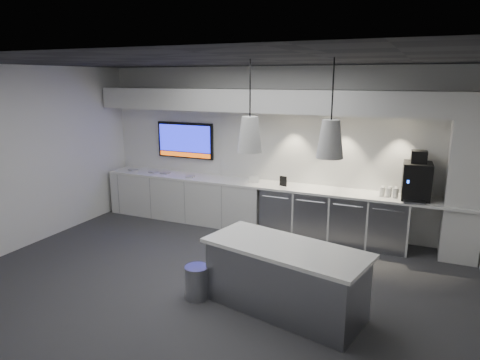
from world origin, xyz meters
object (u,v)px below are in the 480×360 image
at_px(bin, 197,282).
at_px(coffee_machine, 417,179).
at_px(wall_tv, 185,140).
at_px(island, 285,278).

height_order(bin, coffee_machine, coffee_machine).
distance_m(wall_tv, bin, 3.84).
xyz_separation_m(bin, coffee_machine, (2.46, 2.78, 1.00)).
bearing_deg(wall_tv, coffee_machine, -3.20).
bearing_deg(bin, wall_tv, 122.65).
distance_m(wall_tv, island, 4.34).
xyz_separation_m(wall_tv, bin, (1.94, -3.03, -1.34)).
height_order(island, coffee_machine, coffee_machine).
height_order(island, bin, island).
bearing_deg(bin, coffee_machine, 48.46).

